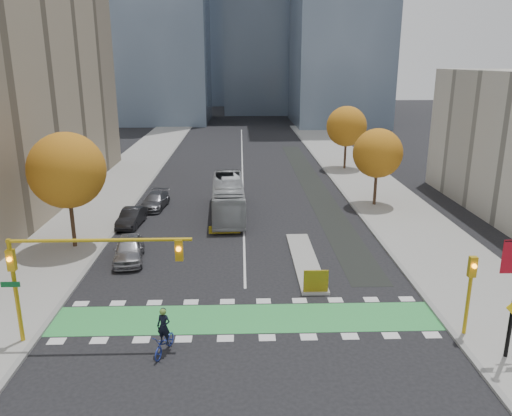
{
  "coord_description": "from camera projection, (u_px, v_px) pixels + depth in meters",
  "views": [
    {
      "loc": [
        -0.19,
        -21.53,
        12.75
      ],
      "look_at": [
        0.83,
        11.45,
        3.0
      ],
      "focal_mm": 35.0,
      "sensor_mm": 36.0,
      "label": 1
    }
  ],
  "objects": [
    {
      "name": "sidewalk_west",
      "position": [
        87.0,
        214.0,
        43.01
      ],
      "size": [
        7.0,
        120.0,
        0.15
      ],
      "primitive_type": "cube",
      "color": "gray",
      "rests_on": "ground"
    },
    {
      "name": "tree_east_near",
      "position": [
        378.0,
        153.0,
        44.33
      ],
      "size": [
        4.4,
        4.4,
        7.08
      ],
      "color": "#332114",
      "rests_on": "ground"
    },
    {
      "name": "traffic_signal_east",
      "position": [
        470.0,
        284.0,
        23.31
      ],
      "size": [
        0.35,
        0.43,
        4.1
      ],
      "color": "#BF9914",
      "rests_on": "ground"
    },
    {
      "name": "curb_east",
      "position": [
        357.0,
        211.0,
        43.71
      ],
      "size": [
        0.3,
        120.0,
        0.16
      ],
      "primitive_type": "cube",
      "color": "gray",
      "rests_on": "ground"
    },
    {
      "name": "bike_lane_paint",
      "position": [
        313.0,
        185.0,
        53.24
      ],
      "size": [
        2.5,
        50.0,
        0.01
      ],
      "primitive_type": "cube",
      "color": "black",
      "rests_on": "ground"
    },
    {
      "name": "bus",
      "position": [
        228.0,
        198.0,
        42.6
      ],
      "size": [
        2.94,
        11.08,
        3.06
      ],
      "primitive_type": "imported",
      "rotation": [
        0.0,
        0.0,
        0.03
      ],
      "color": "#A0A4A7",
      "rests_on": "ground"
    },
    {
      "name": "centre_line",
      "position": [
        242.0,
        167.0,
        62.6
      ],
      "size": [
        0.15,
        70.0,
        0.01
      ],
      "primitive_type": "cube",
      "color": "silver",
      "rests_on": "ground"
    },
    {
      "name": "traffic_signal_west",
      "position": [
        70.0,
        263.0,
        22.39
      ],
      "size": [
        8.53,
        0.56,
        5.2
      ],
      "color": "#BF9914",
      "rests_on": "ground"
    },
    {
      "name": "hazard_board",
      "position": [
        316.0,
        281.0,
        28.18
      ],
      "size": [
        1.4,
        0.12,
        1.3
      ],
      "primitive_type": "cube",
      "color": "yellow",
      "rests_on": "median_island"
    },
    {
      "name": "bike_crossing",
      "position": [
        246.0,
        318.0,
        25.69
      ],
      "size": [
        20.0,
        3.0,
        0.01
      ],
      "primitive_type": "cube",
      "color": "green",
      "rests_on": "ground"
    },
    {
      "name": "sidewalk_east",
      "position": [
        397.0,
        211.0,
        43.81
      ],
      "size": [
        7.0,
        120.0,
        0.15
      ],
      "primitive_type": "cube",
      "color": "gray",
      "rests_on": "ground"
    },
    {
      "name": "tree_east_far",
      "position": [
        347.0,
        126.0,
        59.57
      ],
      "size": [
        4.8,
        4.8,
        7.65
      ],
      "color": "#332114",
      "rests_on": "ground"
    },
    {
      "name": "parked_car_b",
      "position": [
        131.0,
        217.0,
        39.97
      ],
      "size": [
        1.85,
        4.38,
        1.4
      ],
      "primitive_type": "imported",
      "rotation": [
        0.0,
        0.0,
        -0.09
      ],
      "color": "black",
      "rests_on": "ground"
    },
    {
      "name": "median_island",
      "position": [
        305.0,
        260.0,
        32.98
      ],
      "size": [
        1.6,
        10.0,
        0.16
      ],
      "primitive_type": "cube",
      "color": "gray",
      "rests_on": "ground"
    },
    {
      "name": "parked_car_c",
      "position": [
        155.0,
        201.0,
        44.8
      ],
      "size": [
        2.38,
        4.85,
        1.36
      ],
      "primitive_type": "imported",
      "rotation": [
        0.0,
        0.0,
        -0.1
      ],
      "color": "#545459",
      "rests_on": "ground"
    },
    {
      "name": "parked_car_a",
      "position": [
        129.0,
        249.0,
        32.98
      ],
      "size": [
        2.49,
        4.86,
        1.58
      ],
      "primitive_type": "imported",
      "rotation": [
        0.0,
        0.0,
        0.14
      ],
      "color": "gray",
      "rests_on": "ground"
    },
    {
      "name": "ground",
      "position": [
        246.0,
        334.0,
        24.26
      ],
      "size": [
        300.0,
        300.0,
        0.0
      ],
      "primitive_type": "plane",
      "color": "black",
      "rests_on": "ground"
    },
    {
      "name": "curb_west",
      "position": [
        128.0,
        214.0,
        43.11
      ],
      "size": [
        0.3,
        120.0,
        0.16
      ],
      "primitive_type": "cube",
      "color": "gray",
      "rests_on": "ground"
    },
    {
      "name": "cyclist",
      "position": [
        164.0,
        338.0,
        22.46
      ],
      "size": [
        1.19,
        2.03,
        2.22
      ],
      "rotation": [
        0.0,
        0.0,
        -0.29
      ],
      "color": "navy",
      "rests_on": "ground"
    },
    {
      "name": "tree_west",
      "position": [
        67.0,
        170.0,
        33.81
      ],
      "size": [
        5.2,
        5.2,
        8.22
      ],
      "color": "#332114",
      "rests_on": "ground"
    }
  ]
}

